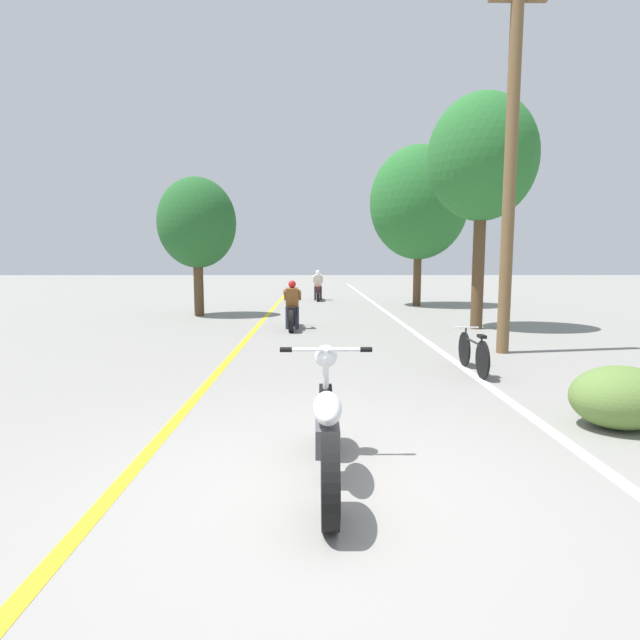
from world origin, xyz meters
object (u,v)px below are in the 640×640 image
object	(u,v)px
utility_pole	(511,162)
motorcycle_rider_far	(318,289)
roadside_tree_right_far	(419,203)
motorcycle_foreground	(327,429)
bicycle_parked	(473,353)
roadside_tree_left	(197,223)
roadside_tree_right_near	(482,159)
motorcycle_rider_lead	(292,311)

from	to	relation	value
utility_pole	motorcycle_rider_far	world-z (taller)	utility_pole
utility_pole	roadside_tree_right_far	bearing A→B (deg)	87.79
roadside_tree_right_far	motorcycle_foreground	size ratio (longest dim) A/B	3.12
motorcycle_foreground	bicycle_parked	world-z (taller)	motorcycle_foreground
utility_pole	roadside_tree_left	xyz separation A→B (m)	(-7.71, 6.90, -0.68)
motorcycle_rider_far	roadside_tree_left	bearing A→B (deg)	-121.81
bicycle_parked	roadside_tree_right_near	bearing A→B (deg)	71.57
roadside_tree_right_near	motorcycle_rider_lead	size ratio (longest dim) A/B	3.17
motorcycle_rider_far	bicycle_parked	distance (m)	15.39
roadside_tree_right_near	bicycle_parked	bearing A→B (deg)	-108.43
roadside_tree_left	motorcycle_foreground	bearing A→B (deg)	-72.52
utility_pole	motorcycle_rider_lead	xyz separation A→B (m)	(-4.41, 3.60, -3.25)
bicycle_parked	roadside_tree_right_far	bearing A→B (deg)	82.77
roadside_tree_right_near	motorcycle_foreground	xyz separation A→B (m)	(-4.32, -9.44, -4.07)
roadside_tree_right_far	bicycle_parked	distance (m)	13.00
bicycle_parked	motorcycle_foreground	bearing A→B (deg)	-121.76
roadside_tree_right_far	motorcycle_foreground	bearing A→B (deg)	-104.02
motorcycle_rider_lead	motorcycle_rider_far	size ratio (longest dim) A/B	0.95
motorcycle_rider_lead	utility_pole	bearing A→B (deg)	-39.19
roadside_tree_right_near	roadside_tree_right_far	xyz separation A→B (m)	(-0.21, 6.99, -0.35)
roadside_tree_right_far	motorcycle_rider_far	world-z (taller)	roadside_tree_right_far
roadside_tree_right_near	motorcycle_foreground	distance (m)	11.14
roadside_tree_right_far	motorcycle_rider_lead	world-z (taller)	roadside_tree_right_far
roadside_tree_left	motorcycle_rider_lead	world-z (taller)	roadside_tree_left
utility_pole	roadside_tree_right_near	xyz separation A→B (m)	(0.62, 3.59, 0.76)
roadside_tree_right_far	bicycle_parked	world-z (taller)	roadside_tree_right_far
utility_pole	motorcycle_rider_lead	size ratio (longest dim) A/B	3.73
roadside_tree_left	bicycle_parked	distance (m)	11.19
roadside_tree_left	motorcycle_rider_lead	xyz separation A→B (m)	(3.29, -3.30, -2.58)
roadside_tree_right_near	bicycle_parked	world-z (taller)	roadside_tree_right_near
utility_pole	roadside_tree_right_far	size ratio (longest dim) A/B	1.14
motorcycle_foreground	motorcycle_rider_lead	size ratio (longest dim) A/B	1.05
motorcycle_foreground	utility_pole	bearing A→B (deg)	57.72
roadside_tree_right_near	bicycle_parked	xyz separation A→B (m)	(-1.78, -5.33, -4.19)
motorcycle_foreground	bicycle_parked	bearing A→B (deg)	58.24
utility_pole	motorcycle_foreground	bearing A→B (deg)	-122.28
utility_pole	motorcycle_rider_far	size ratio (longest dim) A/B	3.54
roadside_tree_right_far	motorcycle_rider_lead	bearing A→B (deg)	-124.63
utility_pole	roadside_tree_right_far	xyz separation A→B (m)	(0.41, 10.58, 0.41)
roadside_tree_left	motorcycle_rider_far	world-z (taller)	roadside_tree_left
roadside_tree_left	bicycle_parked	xyz separation A→B (m)	(6.55, -8.65, -2.74)
roadside_tree_right_far	roadside_tree_right_near	bearing A→B (deg)	-88.24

